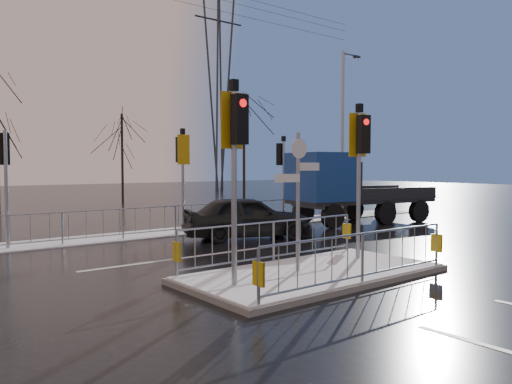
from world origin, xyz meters
TOP-DOWN VIEW (x-y plane):
  - ground at (0.00, 0.00)m, footprint 120.00×120.00m
  - snow_verge at (0.00, 8.60)m, footprint 30.00×2.00m
  - lane_markings at (0.00, -0.33)m, footprint 8.00×11.38m
  - traffic_island at (-0.01, 0.01)m, footprint 6.00×3.04m
  - far_kerb_fixtures at (0.29, 8.09)m, footprint 18.00×0.65m
  - car_far_lane at (2.43, 5.60)m, footprint 4.67×3.13m
  - flatbed_truck at (7.96, 6.50)m, footprint 6.85×3.48m
  - tree_far_b at (6.00, 24.00)m, footprint 3.25×3.25m
  - tree_far_c at (14.00, 21.00)m, footprint 4.00×4.00m
  - street_lamp_right at (10.57, 8.50)m, footprint 1.25×0.18m
  - pylon_wires at (16.88, 30.00)m, footprint 70.00×2.38m

SIDE VIEW (x-z plane):
  - ground at x=0.00m, z-range 0.00..0.00m
  - lane_markings at x=0.00m, z-range 0.00..0.01m
  - snow_verge at x=0.00m, z-range 0.00..0.04m
  - traffic_island at x=-0.01m, z-range -1.68..2.47m
  - car_far_lane at x=2.43m, z-range 0.00..1.48m
  - far_kerb_fixtures at x=0.29m, z-range -0.90..2.93m
  - flatbed_truck at x=7.96m, z-range 0.10..3.13m
  - tree_far_b at x=6.00m, z-range 1.11..7.25m
  - street_lamp_right at x=10.57m, z-range 0.39..8.39m
  - tree_far_c at x=14.00m, z-range 1.37..8.92m
  - pylon_wires at x=16.88m, z-range 1.05..21.02m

